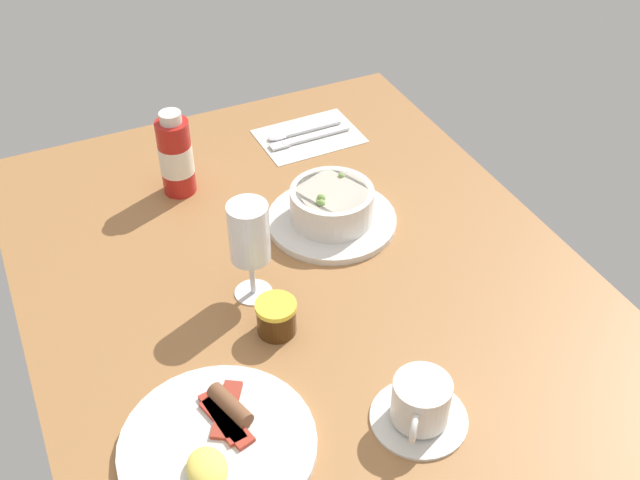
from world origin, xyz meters
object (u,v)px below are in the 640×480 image
wine_glass (249,237)px  breakfast_plate (218,444)px  sauce_bottle_red (176,156)px  cutlery_setting (307,136)px  porridge_bowl (332,208)px  coffee_cup (421,404)px  jam_jar (276,317)px

wine_glass → breakfast_plate: 29.77cm
sauce_bottle_red → breakfast_plate: 55.87cm
cutlery_setting → sauce_bottle_red: bearing=103.2°
porridge_bowl → coffee_cup: size_ratio=1.72×
cutlery_setting → breakfast_plate: breakfast_plate is taller
breakfast_plate → sauce_bottle_red: bearing=-12.3°
breakfast_plate → cutlery_setting: bearing=-32.9°
jam_jar → sauce_bottle_red: bearing=3.7°
jam_jar → breakfast_plate: jam_jar is taller
coffee_cup → jam_jar: 24.59cm
wine_glass → breakfast_plate: wine_glass is taller
sauce_bottle_red → jam_jar: bearing=-176.3°
cutlery_setting → breakfast_plate: size_ratio=0.79×
porridge_bowl → sauce_bottle_red: size_ratio=1.38×
wine_glass → sauce_bottle_red: (30.04, 2.24, -3.91)cm
porridge_bowl → wine_glass: (-10.25, 18.05, 7.83)cm
porridge_bowl → coffee_cup: bearing=169.9°
jam_jar → breakfast_plate: size_ratio=0.24×
breakfast_plate → porridge_bowl: bearing=-42.9°
breakfast_plate → wine_glass: bearing=-30.1°
wine_glass → jam_jar: 12.10cm
cutlery_setting → jam_jar: size_ratio=3.30×
coffee_cup → breakfast_plate: coffee_cup is taller
coffee_cup → sauce_bottle_red: sauce_bottle_red is taller
porridge_bowl → coffee_cup: 41.84cm
coffee_cup → sauce_bottle_red: bearing=12.0°
porridge_bowl → coffee_cup: porridge_bowl is taller
porridge_bowl → sauce_bottle_red: (19.79, 20.29, 3.93)cm
coffee_cup → wine_glass: 33.67cm
cutlery_setting → coffee_cup: 69.08cm
wine_glass → sauce_bottle_red: wine_glass is taller
coffee_cup → sauce_bottle_red: 62.46cm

